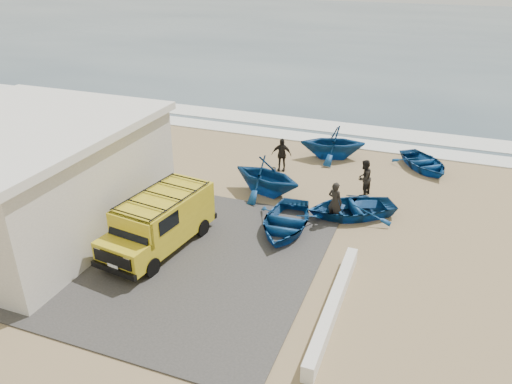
% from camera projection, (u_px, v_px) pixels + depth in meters
% --- Properties ---
extents(ground, '(160.00, 160.00, 0.00)m').
position_uv_depth(ground, '(224.00, 236.00, 19.39)').
color(ground, '#998059').
extents(slab, '(12.00, 10.00, 0.05)m').
position_uv_depth(slab, '(152.00, 251.00, 18.34)').
color(slab, '#423F3C').
rests_on(slab, ground).
extents(ocean, '(180.00, 88.00, 0.01)m').
position_uv_depth(ocean, '(396.00, 33.00, 66.47)').
color(ocean, '#385166').
rests_on(ocean, ground).
extents(surf_line, '(180.00, 1.60, 0.06)m').
position_uv_depth(surf_line, '(307.00, 137.00, 29.47)').
color(surf_line, white).
rests_on(surf_line, ground).
extents(surf_wash, '(180.00, 2.20, 0.04)m').
position_uv_depth(surf_wash, '(317.00, 125.00, 31.58)').
color(surf_wash, white).
rests_on(surf_wash, ground).
extents(building, '(8.40, 9.40, 4.30)m').
position_uv_depth(building, '(23.00, 177.00, 19.16)').
color(building, silver).
rests_on(building, ground).
extents(parapet, '(0.35, 6.00, 0.55)m').
position_uv_depth(parapet, '(333.00, 305.00, 15.15)').
color(parapet, silver).
rests_on(parapet, ground).
extents(van, '(2.51, 5.02, 2.06)m').
position_uv_depth(van, '(160.00, 220.00, 18.22)').
color(van, gold).
rests_on(van, ground).
extents(boat_near_left, '(2.92, 3.91, 0.77)m').
position_uv_depth(boat_near_left, '(285.00, 222.00, 19.60)').
color(boat_near_left, navy).
rests_on(boat_near_left, ground).
extents(boat_near_right, '(4.51, 4.14, 0.76)m').
position_uv_depth(boat_near_right, '(351.00, 208.00, 20.68)').
color(boat_near_right, navy).
rests_on(boat_near_right, ground).
extents(boat_mid_left, '(4.07, 3.76, 1.78)m').
position_uv_depth(boat_mid_left, '(266.00, 175.00, 22.37)').
color(boat_mid_left, navy).
rests_on(boat_mid_left, ground).
extents(boat_far_left, '(4.05, 3.74, 1.77)m').
position_uv_depth(boat_far_left, '(333.00, 142.00, 26.27)').
color(boat_far_left, navy).
rests_on(boat_far_left, ground).
extents(boat_far_right, '(3.90, 4.12, 0.69)m').
position_uv_depth(boat_far_right, '(424.00, 163.00, 25.13)').
color(boat_far_right, navy).
rests_on(boat_far_right, ground).
extents(fisherman_front, '(0.74, 0.61, 1.73)m').
position_uv_depth(fisherman_front, '(335.00, 202.00, 20.06)').
color(fisherman_front, black).
rests_on(fisherman_front, ground).
extents(fisherman_middle, '(0.88, 0.99, 1.68)m').
position_uv_depth(fisherman_middle, '(364.00, 178.00, 22.26)').
color(fisherman_middle, black).
rests_on(fisherman_middle, ground).
extents(fisherman_back, '(1.04, 0.56, 1.68)m').
position_uv_depth(fisherman_back, '(282.00, 155.00, 24.80)').
color(fisherman_back, black).
rests_on(fisherman_back, ground).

